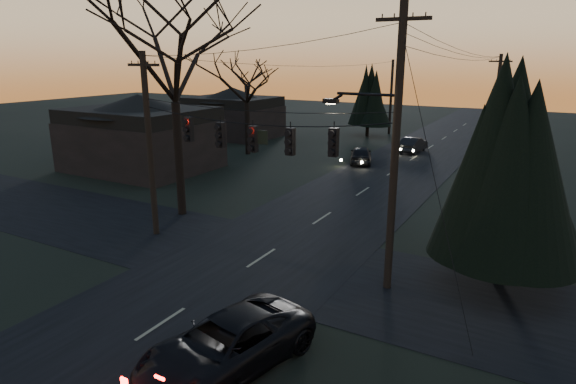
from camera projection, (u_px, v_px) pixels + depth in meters
The scene contains 16 objects.
main_road at pixel (351, 199), 28.80m from camera, with size 8.00×120.00×0.02m, color black.
cross_road at pixel (261, 258), 20.40m from camera, with size 60.00×7.00×0.02m, color black.
utility_pole_right at pixel (387, 287), 17.82m from camera, with size 5.00×0.30×10.00m, color black, non-canonical shape.
utility_pole_left at pixel (157, 234), 23.23m from camera, with size 1.80×0.30×8.50m, color black, non-canonical shape.
utility_pole_far_r at pixel (490, 156), 41.33m from camera, with size 1.80×0.30×8.50m, color black, non-canonical shape.
utility_pole_far_l at pixel (389, 134), 53.47m from camera, with size 0.30×0.30×8.00m, color black, non-canonical shape.
span_signal_assembly at pixel (254, 137), 19.12m from camera, with size 11.50×0.44×1.68m.
bare_tree_left at pixel (172, 52), 23.91m from camera, with size 10.76×10.76×12.08m.
evergreen_right at pixel (511, 165), 17.07m from camera, with size 4.52×4.52×7.85m.
bare_tree_dist at pixel (246, 82), 40.71m from camera, with size 6.72×6.72×8.86m.
evergreen_dist at pixel (369, 100), 50.83m from camera, with size 3.72×3.72×6.61m.
house_left_near at pixel (141, 132), 36.05m from camera, with size 10.00×8.00×5.60m.
house_left_far at pixel (233, 112), 50.95m from camera, with size 9.00×7.00×5.20m.
suv_near at pixel (227, 345), 13.01m from camera, with size 2.40×5.21×1.45m, color black.
sedan_oncoming_a at pixel (361, 155), 38.48m from camera, with size 1.63×4.06×1.38m, color black.
sedan_oncoming_b at pixel (413, 145), 42.99m from camera, with size 1.41×4.04×1.33m, color black.
Camera 1 is at (10.22, -5.92, 8.22)m, focal length 30.00 mm.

